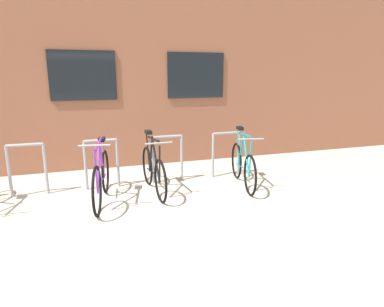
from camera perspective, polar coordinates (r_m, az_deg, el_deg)
ground_plane at (r=4.45m, az=-16.39°, el=-13.81°), size 42.00×42.00×0.00m
storefront_building at (r=10.15m, az=-18.63°, el=16.34°), size 28.00×5.97×5.22m
bike_rack at (r=6.06m, az=-21.05°, el=-1.30°), size 6.61×0.05×0.90m
bicycle_black at (r=5.74m, az=-6.72°, el=-2.86°), size 0.44×1.68×1.06m
bicycle_teal at (r=6.11m, az=8.77°, el=-1.92°), size 0.50×1.65×1.07m
bicycle_purple at (r=5.44m, az=-15.42°, el=-4.04°), size 0.47×1.74×1.06m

